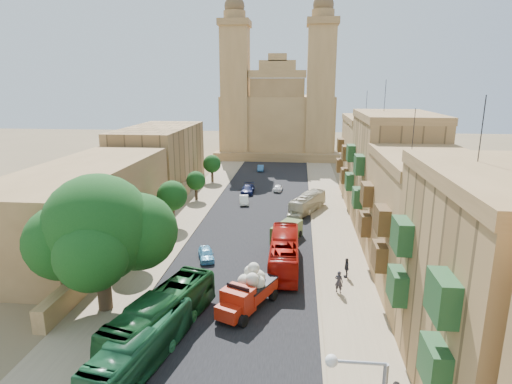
% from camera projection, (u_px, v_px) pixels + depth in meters
% --- Properties ---
extents(ground, '(260.00, 260.00, 0.00)m').
position_uv_depth(ground, '(217.00, 346.00, 28.45)').
color(ground, brown).
extents(road_surface, '(14.00, 140.00, 0.01)m').
position_uv_depth(road_surface, '(259.00, 213.00, 57.37)').
color(road_surface, black).
rests_on(road_surface, ground).
extents(sidewalk_east, '(5.00, 140.00, 0.01)m').
position_uv_depth(sidewalk_east, '(331.00, 216.00, 56.44)').
color(sidewalk_east, '#8F7B5D').
rests_on(sidewalk_east, ground).
extents(sidewalk_west, '(5.00, 140.00, 0.01)m').
position_uv_depth(sidewalk_west, '(190.00, 211.00, 58.30)').
color(sidewalk_west, '#8F7B5D').
rests_on(sidewalk_west, ground).
extents(kerb_east, '(0.25, 140.00, 0.12)m').
position_uv_depth(kerb_east, '(311.00, 215.00, 56.67)').
color(kerb_east, '#8F7B5D').
rests_on(kerb_east, ground).
extents(kerb_west, '(0.25, 140.00, 0.12)m').
position_uv_depth(kerb_west, '(208.00, 212.00, 58.04)').
color(kerb_west, '#8F7B5D').
rests_on(kerb_west, ground).
extents(townhouse_a, '(9.00, 14.00, 16.40)m').
position_uv_depth(townhouse_a, '(502.00, 291.00, 22.41)').
color(townhouse_a, '#A27B4A').
rests_on(townhouse_a, ground).
extents(townhouse_b, '(9.00, 14.00, 14.90)m').
position_uv_depth(townhouse_b, '(426.00, 221.00, 36.09)').
color(townhouse_b, '#997445').
rests_on(townhouse_b, ground).
extents(townhouse_c, '(9.00, 14.00, 17.40)m').
position_uv_depth(townhouse_c, '(393.00, 173.00, 49.28)').
color(townhouse_c, '#A27B4A').
rests_on(townhouse_c, ground).
extents(townhouse_d, '(9.00, 14.00, 15.90)m').
position_uv_depth(townhouse_d, '(372.00, 159.00, 62.96)').
color(townhouse_d, '#997445').
rests_on(townhouse_d, ground).
extents(west_wall, '(1.00, 40.00, 1.80)m').
position_uv_depth(west_wall, '(142.00, 229.00, 48.73)').
color(west_wall, '#997445').
rests_on(west_wall, ground).
extents(west_building_low, '(10.00, 28.00, 8.40)m').
position_uv_depth(west_building_low, '(84.00, 204.00, 46.53)').
color(west_building_low, olive).
rests_on(west_building_low, ground).
extents(west_building_mid, '(10.00, 22.00, 10.00)m').
position_uv_depth(west_building_mid, '(160.00, 157.00, 71.39)').
color(west_building_mid, '#A27B4A').
rests_on(west_building_mid, ground).
extents(church, '(28.00, 22.50, 36.30)m').
position_uv_depth(church, '(278.00, 115.00, 101.87)').
color(church, '#997445').
rests_on(church, ground).
extents(ficus_tree, '(10.66, 9.81, 10.66)m').
position_uv_depth(ficus_tree, '(100.00, 232.00, 31.68)').
color(ficus_tree, '#36281B').
rests_on(ficus_tree, ground).
extents(street_tree_a, '(3.53, 3.53, 5.42)m').
position_uv_depth(street_tree_a, '(135.00, 230.00, 40.10)').
color(street_tree_a, '#36281B').
rests_on(street_tree_a, ground).
extents(street_tree_b, '(3.66, 3.66, 5.63)m').
position_uv_depth(street_tree_b, '(172.00, 196.00, 51.63)').
color(street_tree_b, '#36281B').
rests_on(street_tree_b, ground).
extents(street_tree_c, '(2.84, 2.84, 4.37)m').
position_uv_depth(street_tree_c, '(196.00, 181.00, 63.41)').
color(street_tree_c, '#36281B').
rests_on(street_tree_c, ground).
extents(street_tree_d, '(3.14, 3.14, 4.83)m').
position_uv_depth(street_tree_d, '(212.00, 164.00, 74.90)').
color(street_tree_d, '#36281B').
rests_on(street_tree_d, ground).
extents(red_truck, '(4.50, 6.36, 3.54)m').
position_uv_depth(red_truck, '(247.00, 291.00, 32.73)').
color(red_truck, '#AA1F0D').
rests_on(red_truck, ground).
extents(olive_pickup, '(3.57, 4.93, 1.87)m').
position_uv_depth(olive_pickup, '(287.00, 232.00, 47.51)').
color(olive_pickup, '#3B501E').
rests_on(olive_pickup, ground).
extents(bus_green_south, '(4.21, 10.09, 2.74)m').
position_uv_depth(bus_green_south, '(141.00, 347.00, 26.08)').
color(bus_green_south, '#1A5530').
rests_on(bus_green_south, ground).
extents(bus_green_north, '(5.58, 11.33, 3.08)m').
position_uv_depth(bus_green_north, '(162.00, 314.00, 29.43)').
color(bus_green_north, '#164D22').
rests_on(bus_green_north, ground).
extents(bus_red_east, '(2.70, 10.95, 3.04)m').
position_uv_depth(bus_red_east, '(284.00, 252.00, 40.25)').
color(bus_red_east, '#A61009').
rests_on(bus_red_east, ground).
extents(bus_cream_east, '(5.24, 8.65, 2.38)m').
position_uv_depth(bus_cream_east, '(308.00, 203.00, 58.20)').
color(bus_cream_east, beige).
rests_on(bus_cream_east, ground).
extents(car_blue_a, '(2.40, 3.73, 1.18)m').
position_uv_depth(car_blue_a, '(206.00, 254.00, 42.28)').
color(car_blue_a, '#56A7CF').
rests_on(car_blue_a, ground).
extents(car_white_a, '(1.83, 3.78, 1.19)m').
position_uv_depth(car_white_a, '(244.00, 200.00, 61.83)').
color(car_white_a, white).
rests_on(car_white_a, ground).
extents(car_cream, '(2.53, 4.33, 1.13)m').
position_uv_depth(car_cream, '(296.00, 213.00, 55.77)').
color(car_cream, beige).
rests_on(car_cream, ground).
extents(car_dkblue, '(1.89, 4.63, 1.34)m').
position_uv_depth(car_dkblue, '(248.00, 189.00, 67.70)').
color(car_dkblue, '#0E1641').
rests_on(car_dkblue, ground).
extents(car_white_b, '(1.59, 3.29, 1.08)m').
position_uv_depth(car_white_b, '(278.00, 188.00, 69.23)').
color(car_white_b, white).
rests_on(car_white_b, ground).
extents(car_blue_b, '(1.43, 3.50, 1.13)m').
position_uv_depth(car_blue_b, '(261.00, 168.00, 85.00)').
color(car_blue_b, '#356696').
rests_on(car_blue_b, ground).
extents(pedestrian_a, '(0.83, 0.71, 1.93)m').
position_uv_depth(pedestrian_a, '(339.00, 282.00, 35.52)').
color(pedestrian_a, '#2B282D').
rests_on(pedestrian_a, ground).
extents(pedestrian_c, '(0.50, 1.09, 1.82)m').
position_uv_depth(pedestrian_c, '(346.00, 268.00, 38.36)').
color(pedestrian_c, '#2F2F35').
rests_on(pedestrian_c, ground).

